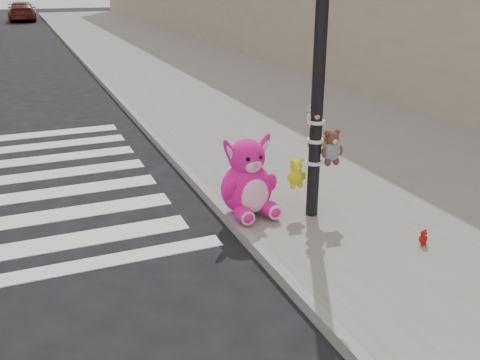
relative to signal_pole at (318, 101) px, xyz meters
name	(u,v)px	position (x,y,z in m)	size (l,w,h in m)	color
ground	(159,348)	(-2.63, -1.82, -1.71)	(120.00, 120.00, 0.00)	black
sidewalk_near	(243,93)	(2.37, 8.18, -1.64)	(7.00, 80.00, 0.14)	slate
curb_edge	(122,103)	(-1.08, 8.18, -1.64)	(0.12, 80.00, 0.15)	gray
signal_pole	(318,101)	(0.00, 0.00, 0.00)	(0.72, 0.50, 4.00)	black
pink_bunny	(248,182)	(-0.82, 0.34, -1.11)	(0.79, 0.85, 1.12)	#F31492
red_teddy	(423,237)	(0.77, -1.32, -1.47)	(0.14, 0.09, 0.20)	#AB1111
car_maroon_near	(22,11)	(-2.63, 40.11, -1.00)	(1.99, 4.90, 1.42)	maroon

